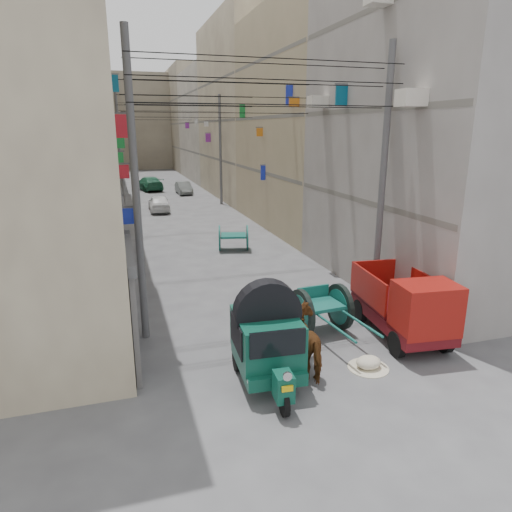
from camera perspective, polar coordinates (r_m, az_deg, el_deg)
name	(u,v)px	position (r m, az deg, el deg)	size (l,w,h in m)	color
ground	(373,450)	(9.21, 14.45, -22.43)	(140.00, 140.00, 0.00)	#4B4B4E
building_row_left	(58,117)	(40.39, -23.54, 15.62)	(8.00, 62.00, 14.00)	#C1B492
building_row_right	(253,119)	(41.97, -0.35, 16.81)	(8.00, 62.00, 14.00)	#9B9691
end_cap_building	(139,122)	(72.18, -14.38, 15.89)	(22.00, 10.00, 13.00)	gray
shutters_left	(126,248)	(16.94, -15.98, 0.97)	(0.18, 14.40, 2.88)	#515157
signboards	(185,166)	(28.10, -8.84, 11.02)	(8.22, 40.52, 5.67)	white
ac_units	(363,68)	(15.86, 13.21, 21.87)	(0.70, 6.55, 3.35)	silver
utility_poles	(199,162)	(23.47, -7.15, 11.60)	(7.40, 22.20, 8.00)	#505053
overhead_cables	(207,101)	(20.90, -6.09, 18.74)	(7.40, 22.52, 1.12)	black
auto_rickshaw	(267,338)	(10.38, 1.41, -10.16)	(1.61, 2.67, 1.85)	black
tonga_cart	(321,309)	(13.10, 8.15, -6.55)	(1.50, 3.05, 1.33)	black
mini_truck	(408,310)	(12.95, 18.52, -6.41)	(1.86, 3.56, 1.93)	black
second_cart	(233,237)	(21.66, -2.84, 2.39)	(1.63, 1.51, 1.22)	#145950
feed_sack	(369,362)	(11.65, 13.89, -12.78)	(0.62, 0.49, 0.31)	beige
horse	(311,341)	(11.10, 6.95, -10.54)	(0.79, 1.73, 1.46)	brown
distant_car_white	(159,203)	(32.73, -12.04, 6.46)	(1.36, 3.39, 1.16)	white
distant_car_grey	(184,188)	(41.30, -9.03, 8.40)	(1.13, 3.24, 1.07)	#525654
distant_car_green	(149,183)	(44.46, -13.20, 8.82)	(1.79, 4.40, 1.28)	#226545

